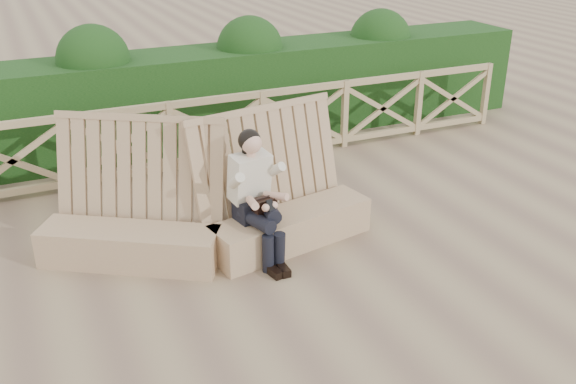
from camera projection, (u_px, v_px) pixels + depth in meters
name	position (u px, v px, depth m)	size (l,w,h in m)	color
ground	(325.00, 279.00, 6.85)	(60.00, 60.00, 0.00)	brown
bench	(211.00, 220.00, 7.26)	(3.78, 1.71, 1.56)	#9E775A
woman	(256.00, 193.00, 7.02)	(0.49, 0.96, 1.47)	black
guardrail	(218.00, 132.00, 9.52)	(10.10, 0.09, 1.10)	olive
hedge	(194.00, 98.00, 10.44)	(12.00, 1.20, 1.50)	black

